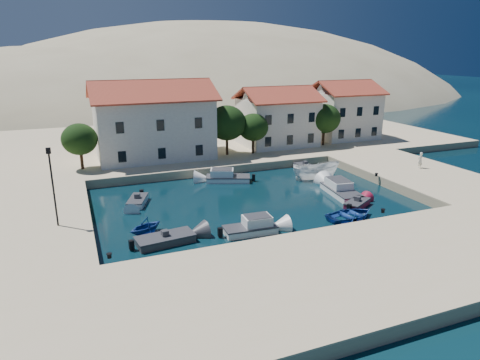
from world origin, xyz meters
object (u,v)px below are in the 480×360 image
building_left (153,118)px  cabin_cruiser_east (342,190)px  boat_east (316,179)px  cabin_cruiser_south (250,228)px  building_mid (277,115)px  rowboat_south (350,218)px  lamppost (52,180)px  pedestrian (420,160)px  building_right (344,109)px

building_left → cabin_cruiser_east: bearing=-52.0°
boat_east → cabin_cruiser_south: bearing=139.2°
cabin_cruiser_south → cabin_cruiser_east: (12.43, 5.37, -0.00)m
building_mid → cabin_cruiser_south: building_mid is taller
building_left → cabin_cruiser_east: size_ratio=2.47×
rowboat_south → boat_east: bearing=-24.1°
lamppost → building_mid: bearing=35.4°
building_mid → boat_east: bearing=-98.8°
lamppost → rowboat_south: bearing=-12.4°
lamppost → cabin_cruiser_east: 27.07m
cabin_cruiser_south → pedestrian: (24.80, 7.80, 1.46)m
building_left → building_right: bearing=3.8°
pedestrian → cabin_cruiser_south: bearing=3.7°
building_mid → building_right: size_ratio=1.11×
rowboat_south → cabin_cruiser_east: cabin_cruiser_east is taller
lamppost → cabin_cruiser_south: 15.71m
building_right → rowboat_south: 32.98m
cabin_cruiser_south → boat_east: (12.92, 11.17, -0.48)m
building_left → rowboat_south: building_left is taller
building_left → lamppost: size_ratio=2.36×
boat_east → pedestrian: bearing=-97.5°
rowboat_south → lamppost: bearing=70.4°
building_right → boat_east: size_ratio=1.70×
cabin_cruiser_south → cabin_cruiser_east: same height
building_left → pedestrian: bearing=-31.8°
building_right → building_left: bearing=-176.2°
building_right → pedestrian: building_right is taller
building_right → pedestrian: bearing=-97.2°
building_right → pedestrian: size_ratio=5.05×
building_right → rowboat_south: (-17.78, -27.24, -5.47)m
building_mid → boat_east: (-2.28, -14.72, -5.22)m
cabin_cruiser_south → rowboat_south: 9.44m
cabin_cruiser_east → rowboat_south: bearing=160.0°
building_right → cabin_cruiser_south: building_right is taller
lamppost → boat_east: bearing=13.0°
building_left → rowboat_south: size_ratio=3.16×
rowboat_south → pedestrian: 17.51m
building_right → cabin_cruiser_south: bearing=-135.3°
building_mid → cabin_cruiser_south: 30.39m
building_mid → cabin_cruiser_east: building_mid is taller
building_right → pedestrian: (-2.40, -19.08, -3.54)m
building_mid → pedestrian: 20.74m
building_left → building_mid: (18.00, 1.00, -0.71)m
building_right → boat_east: building_right is taller
cabin_cruiser_east → pedestrian: 12.69m
building_left → pedestrian: building_left is taller
lamppost → boat_east: size_ratio=1.12×
building_mid → lamppost: 36.21m
building_mid → cabin_cruiser_east: (-2.77, -20.52, -4.75)m
cabin_cruiser_east → pedestrian: bearing=-71.1°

